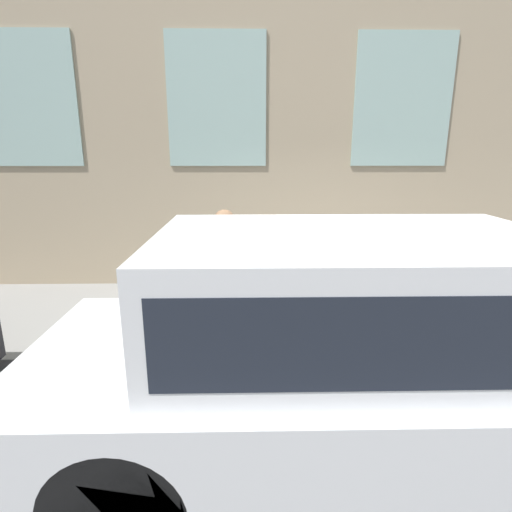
% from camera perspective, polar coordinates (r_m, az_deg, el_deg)
% --- Properties ---
extents(ground_plane, '(80.00, 80.00, 0.00)m').
position_cam_1_polar(ground_plane, '(4.68, 11.27, -15.77)').
color(ground_plane, '#514F4C').
extents(sidewalk, '(2.56, 60.00, 0.18)m').
position_cam_1_polar(sidewalk, '(5.76, 8.62, -8.60)').
color(sidewalk, gray).
rests_on(sidewalk, ground_plane).
extents(fire_hydrant, '(0.34, 0.45, 0.78)m').
position_cam_1_polar(fire_hydrant, '(4.79, 4.35, -7.08)').
color(fire_hydrant, gray).
rests_on(fire_hydrant, sidewalk).
extents(person, '(0.37, 0.25, 1.54)m').
position_cam_1_polar(person, '(4.68, -4.41, -0.83)').
color(person, navy).
rests_on(person, sidewalk).
extents(parked_truck_white_near, '(1.93, 4.47, 1.81)m').
position_cam_1_polar(parked_truck_white_near, '(3.07, 12.35, -10.75)').
color(parked_truck_white_near, black).
rests_on(parked_truck_white_near, ground_plane).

